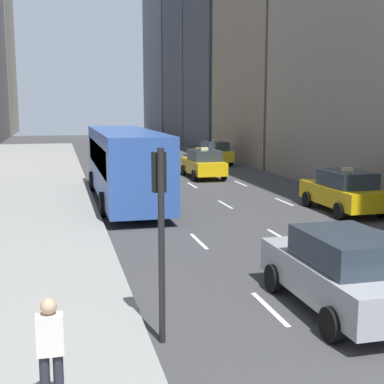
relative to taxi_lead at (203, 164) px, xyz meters
name	(u,v)px	position (x,y,z in m)	size (l,w,h in m)	color
sidewalk_left	(11,188)	(-11.00, -1.82, -0.81)	(8.00, 66.00, 0.15)	gray
lane_markings	(207,194)	(-1.40, -5.82, -0.87)	(5.72, 56.00, 0.01)	white
taxi_lead	(203,164)	(0.00, 0.00, 0.00)	(2.02, 4.40, 1.87)	yellow
taxi_second	(344,191)	(2.80, -11.61, 0.00)	(2.02, 4.40, 1.87)	yellow
taxi_third	(214,153)	(2.80, 7.25, 0.00)	(2.02, 4.40, 1.87)	yellow
sedan_black_near	(341,271)	(-2.80, -21.29, 0.00)	(2.02, 4.46, 1.74)	#9EA0A5
city_bus	(124,163)	(-5.61, -6.95, 0.91)	(2.80, 11.61, 3.25)	#2D519E
pedestrian_near_curb	(51,350)	(-8.69, -24.02, 0.19)	(0.36, 0.22, 1.65)	#23232D
traffic_light_pole	(160,213)	(-6.75, -21.78, 1.53)	(0.24, 0.42, 3.60)	black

